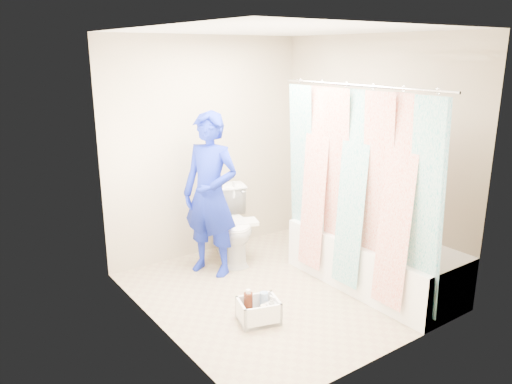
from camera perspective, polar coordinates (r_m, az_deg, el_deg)
floor at (r=4.91m, az=2.49°, el=-11.27°), size 2.60×2.60×0.00m
ceiling at (r=4.37m, az=2.88°, el=18.00°), size 2.40×2.60×0.02m
wall_back at (r=5.55m, az=-5.67°, el=5.01°), size 2.40×0.02×2.40m
wall_front at (r=3.59m, az=15.56°, el=-1.48°), size 2.40×0.02×2.40m
wall_left at (r=3.89m, az=-11.40°, el=0.09°), size 0.02×2.60×2.40m
wall_right at (r=5.30m, az=12.97°, el=4.18°), size 0.02×2.60×2.40m
bathtub at (r=5.05m, az=13.25°, el=-7.51°), size 0.70×1.75×0.50m
curtain_rod at (r=4.42m, az=11.73°, el=11.83°), size 0.02×1.90×0.02m
shower_curtain at (r=4.57m, az=11.09°, el=0.14°), size 0.06×1.75×1.80m
toilet at (r=5.48m, az=-2.70°, el=-3.79°), size 0.69×0.88×0.79m
tank_lid at (r=5.34m, az=-2.43°, el=-3.54°), size 0.53×0.37×0.04m
tank_internals at (r=5.55m, az=-3.65°, el=0.61°), size 0.18×0.10×0.26m
plumber at (r=5.04m, az=-5.24°, el=-0.31°), size 0.64×0.73×1.68m
cleaning_caddy at (r=4.37m, az=0.44°, el=-13.49°), size 0.40×0.35×0.26m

